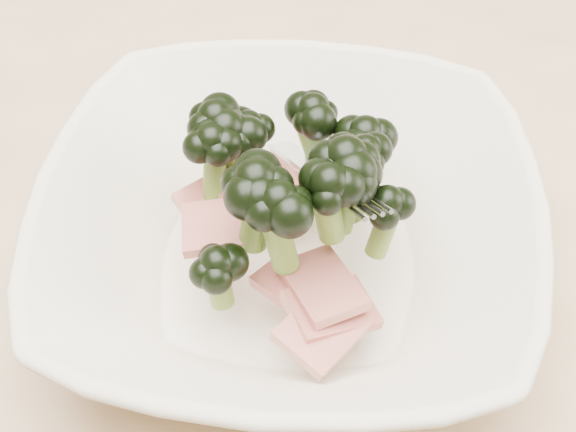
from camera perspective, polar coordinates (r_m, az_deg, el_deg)
The scene contains 2 objects.
dining_table at distance 0.62m, azimuth -8.23°, elevation -6.94°, with size 1.20×0.80×0.75m.
broccoli_dish at distance 0.48m, azimuth 0.11°, elevation -0.61°, with size 0.38×0.38×0.12m.
Camera 1 is at (-0.01, -0.36, 1.15)m, focal length 50.00 mm.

